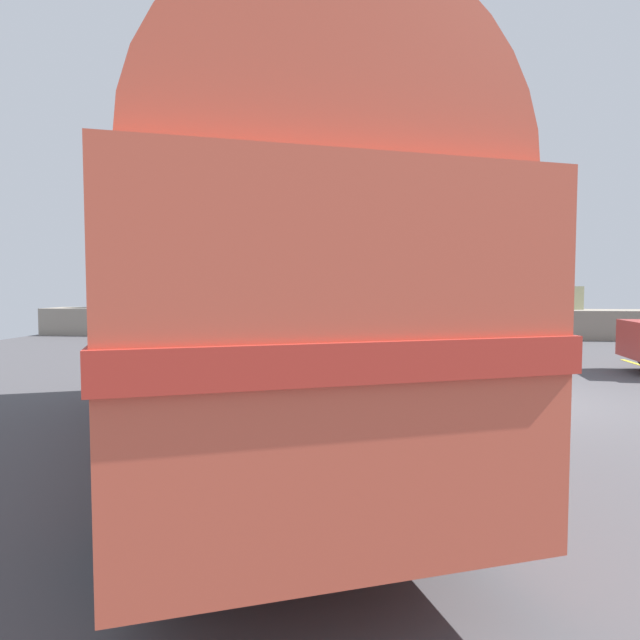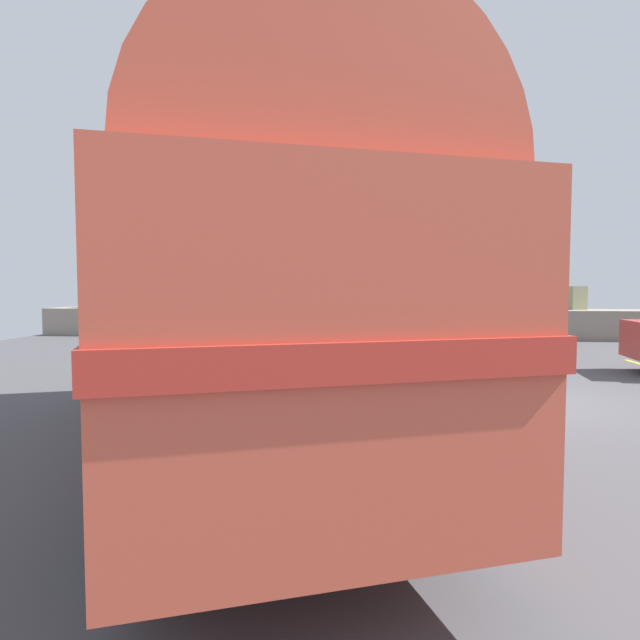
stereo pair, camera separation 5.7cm
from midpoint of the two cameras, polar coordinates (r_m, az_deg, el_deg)
name	(u,v)px [view 2 (the right image)]	position (r m, az deg, el deg)	size (l,w,h in m)	color
ground	(510,400)	(10.35, 18.95, -7.73)	(32.00, 26.00, 0.02)	#48464A
breakwater	(443,320)	(21.89, 12.49, -0.05)	(31.36, 2.10, 2.42)	gray
vintage_coach	(238,281)	(6.74, -8.13, 3.97)	(5.46, 8.85, 3.70)	black
lamp_post	(499,210)	(16.54, 17.85, 10.60)	(0.60, 1.04, 7.34)	#5B5B60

